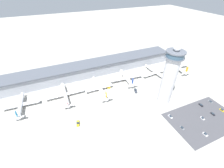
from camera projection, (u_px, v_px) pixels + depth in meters
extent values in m
plane|color=#9E9B93|center=(117.00, 106.00, 149.98)|extent=(1000.00, 1000.00, 0.00)
cube|color=#9399A3|center=(95.00, 68.00, 197.86)|extent=(220.56, 22.00, 14.29)
cube|color=#4C515B|center=(94.00, 63.00, 193.21)|extent=(220.56, 25.00, 1.60)
cylinder|color=silver|center=(168.00, 81.00, 141.88)|extent=(12.58, 12.58, 49.81)
cylinder|color=#565B66|center=(175.00, 57.00, 127.06)|extent=(16.48, 16.48, 0.80)
cylinder|color=#334C60|center=(175.00, 54.00, 125.63)|extent=(15.16, 15.16, 4.06)
cylinder|color=#565B66|center=(176.00, 52.00, 124.15)|extent=(16.48, 16.48, 1.00)
sphere|color=white|center=(177.00, 48.00, 122.10)|extent=(6.01, 6.01, 6.01)
cube|color=#424247|center=(203.00, 119.00, 136.88)|extent=(64.00, 40.00, 0.01)
cylinder|color=silver|center=(21.00, 105.00, 146.07)|extent=(5.09, 29.23, 3.48)
cone|color=silver|center=(22.00, 95.00, 158.32)|extent=(3.65, 3.32, 3.48)
cone|color=silver|center=(18.00, 117.00, 133.42)|extent=(3.36, 4.34, 3.13)
cube|color=silver|center=(21.00, 105.00, 146.87)|extent=(34.20, 6.28, 0.44)
cylinder|color=#A8A8B2|center=(13.00, 107.00, 146.24)|extent=(2.12, 3.93, 1.91)
cylinder|color=#A8A8B2|center=(29.00, 103.00, 150.24)|extent=(2.12, 3.93, 1.91)
cube|color=#197FB2|center=(16.00, 114.00, 130.14)|extent=(0.46, 2.81, 5.57)
cube|color=silver|center=(18.00, 117.00, 132.28)|extent=(9.84, 2.54, 0.24)
cylinder|color=black|center=(23.00, 98.00, 157.95)|extent=(0.28, 0.28, 2.45)
cylinder|color=black|center=(24.00, 106.00, 148.32)|extent=(0.28, 0.28, 2.45)
cylinder|color=black|center=(19.00, 108.00, 146.95)|extent=(0.28, 0.28, 2.45)
cylinder|color=white|center=(65.00, 94.00, 159.21)|extent=(3.87, 32.53, 3.55)
cone|color=white|center=(63.00, 85.00, 172.54)|extent=(3.58, 3.23, 3.55)
cone|color=white|center=(68.00, 105.00, 145.49)|extent=(3.24, 4.29, 3.19)
cube|color=white|center=(65.00, 94.00, 160.06)|extent=(40.87, 4.80, 0.44)
cylinder|color=#A8A8B2|center=(57.00, 96.00, 158.74)|extent=(1.99, 3.92, 1.95)
cylinder|color=#A8A8B2|center=(73.00, 92.00, 164.13)|extent=(1.99, 3.92, 1.95)
cube|color=red|center=(67.00, 102.00, 142.15)|extent=(0.33, 2.80, 5.68)
cube|color=white|center=(68.00, 106.00, 144.34)|extent=(9.96, 2.10, 0.24)
cylinder|color=black|center=(63.00, 88.00, 172.17)|extent=(0.28, 0.28, 2.31)
cylinder|color=black|center=(68.00, 96.00, 161.60)|extent=(0.28, 0.28, 2.31)
cylinder|color=black|center=(63.00, 97.00, 160.03)|extent=(0.28, 0.28, 2.31)
cylinder|color=white|center=(99.00, 88.00, 168.28)|extent=(4.33, 34.97, 4.16)
cone|color=white|center=(94.00, 79.00, 182.64)|extent=(4.18, 3.76, 4.16)
cone|color=white|center=(106.00, 98.00, 153.46)|extent=(3.77, 5.01, 3.74)
cube|color=white|center=(99.00, 88.00, 169.22)|extent=(32.07, 4.56, 0.44)
cylinder|color=#A8A8B2|center=(93.00, 90.00, 168.51)|extent=(2.31, 4.59, 2.29)
cylinder|color=#A8A8B2|center=(104.00, 87.00, 172.89)|extent=(2.31, 4.59, 2.29)
cube|color=orange|center=(106.00, 95.00, 149.55)|extent=(0.31, 2.80, 6.66)
cube|color=white|center=(106.00, 99.00, 152.17)|extent=(11.66, 2.06, 0.24)
cylinder|color=black|center=(95.00, 82.00, 182.18)|extent=(0.28, 0.28, 2.05)
cylinder|color=black|center=(102.00, 89.00, 170.97)|extent=(0.28, 0.28, 2.05)
cylinder|color=black|center=(97.00, 91.00, 169.07)|extent=(0.28, 0.28, 2.05)
cylinder|color=white|center=(126.00, 78.00, 183.65)|extent=(6.08, 25.49, 4.37)
cone|color=white|center=(122.00, 72.00, 194.79)|extent=(4.63, 4.23, 4.37)
cone|color=white|center=(132.00, 84.00, 172.00)|extent=(4.28, 5.50, 3.94)
cube|color=white|center=(126.00, 78.00, 184.48)|extent=(41.65, 7.20, 0.44)
cylinder|color=#A8A8B2|center=(119.00, 80.00, 183.66)|extent=(2.73, 4.96, 2.41)
cylinder|color=#A8A8B2|center=(132.00, 77.00, 188.38)|extent=(2.73, 4.96, 2.41)
cube|color=navy|center=(133.00, 81.00, 167.86)|extent=(0.49, 2.81, 7.00)
cube|color=white|center=(132.00, 85.00, 170.63)|extent=(12.36, 2.83, 0.24)
cylinder|color=black|center=(123.00, 75.00, 194.44)|extent=(0.28, 0.28, 2.67)
cylinder|color=black|center=(129.00, 80.00, 186.31)|extent=(0.28, 0.28, 2.67)
cylinder|color=black|center=(124.00, 81.00, 184.65)|extent=(0.28, 0.28, 2.67)
cylinder|color=white|center=(156.00, 72.00, 195.02)|extent=(6.42, 35.69, 3.68)
cone|color=white|center=(147.00, 66.00, 208.93)|extent=(3.93, 3.59, 3.68)
cone|color=white|center=(167.00, 80.00, 180.72)|extent=(3.64, 4.66, 3.31)
cube|color=white|center=(156.00, 72.00, 195.91)|extent=(39.62, 7.44, 0.44)
cylinder|color=#A8A8B2|center=(150.00, 74.00, 194.15)|extent=(2.33, 4.19, 2.02)
cylinder|color=#A8A8B2|center=(160.00, 71.00, 200.41)|extent=(2.33, 4.19, 2.02)
cube|color=#197FB2|center=(169.00, 77.00, 177.28)|extent=(0.52, 2.81, 5.89)
cube|color=white|center=(168.00, 80.00, 179.58)|extent=(10.43, 2.79, 0.24)
cylinder|color=black|center=(148.00, 69.00, 208.66)|extent=(0.28, 0.28, 2.37)
cylinder|color=black|center=(157.00, 74.00, 197.71)|extent=(0.28, 0.28, 2.37)
cylinder|color=black|center=(154.00, 75.00, 195.76)|extent=(0.28, 0.28, 2.37)
cylinder|color=white|center=(176.00, 66.00, 206.29)|extent=(5.96, 29.37, 4.21)
cone|color=white|center=(169.00, 61.00, 218.84)|extent=(4.43, 4.04, 4.21)
cone|color=white|center=(185.00, 73.00, 193.26)|extent=(4.09, 5.27, 3.79)
cube|color=white|center=(176.00, 67.00, 207.17)|extent=(39.34, 6.75, 0.44)
cylinder|color=#A8A8B2|center=(170.00, 68.00, 206.40)|extent=(2.59, 4.76, 2.32)
cylinder|color=#A8A8B2|center=(180.00, 66.00, 210.95)|extent=(2.59, 4.76, 2.32)
cube|color=orange|center=(187.00, 69.00, 189.28)|extent=(0.47, 2.81, 6.74)
cube|color=white|center=(186.00, 73.00, 191.93)|extent=(11.89, 2.71, 0.24)
cylinder|color=black|center=(170.00, 64.00, 218.52)|extent=(0.28, 0.28, 2.75)
cylinder|color=black|center=(178.00, 68.00, 208.98)|extent=(0.28, 0.28, 2.75)
cylinder|color=black|center=(174.00, 69.00, 207.35)|extent=(0.28, 0.28, 2.75)
cube|color=black|center=(107.00, 88.00, 175.09)|extent=(5.24, 6.00, 0.12)
cube|color=gold|center=(107.00, 87.00, 174.62)|extent=(5.94, 6.94, 1.73)
cube|color=#232D38|center=(107.00, 86.00, 173.98)|extent=(2.97, 2.93, 1.41)
cube|color=black|center=(78.00, 124.00, 132.05)|extent=(3.17, 5.40, 0.12)
cube|color=gold|center=(78.00, 124.00, 131.67)|extent=(3.46, 6.36, 1.43)
cube|color=#232D38|center=(78.00, 123.00, 130.43)|extent=(2.31, 2.18, 1.17)
cube|color=black|center=(136.00, 91.00, 169.49)|extent=(4.38, 6.59, 0.12)
cube|color=#2D333D|center=(136.00, 91.00, 169.11)|extent=(4.88, 7.72, 1.42)
cube|color=#232D38|center=(136.00, 90.00, 168.94)|extent=(2.81, 2.82, 1.16)
cube|color=black|center=(213.00, 114.00, 141.32)|extent=(1.84, 3.67, 0.12)
cube|color=black|center=(213.00, 114.00, 141.13)|extent=(1.94, 4.36, 0.74)
cube|color=#232D38|center=(213.00, 113.00, 140.82)|extent=(1.66, 2.42, 0.61)
cube|color=black|center=(182.00, 128.00, 128.20)|extent=(1.88, 3.46, 0.12)
cube|color=slate|center=(182.00, 128.00, 127.98)|extent=(1.97, 4.11, 0.87)
cube|color=#232D38|center=(182.00, 127.00, 127.59)|extent=(1.69, 2.28, 0.71)
cube|color=black|center=(201.00, 105.00, 151.03)|extent=(1.84, 3.92, 0.12)
cube|color=black|center=(201.00, 105.00, 150.82)|extent=(1.93, 4.66, 0.83)
cube|color=#232D38|center=(201.00, 105.00, 150.29)|extent=(1.67, 2.57, 0.68)
cube|color=black|center=(202.00, 119.00, 137.05)|extent=(1.84, 3.41, 0.12)
cube|color=silver|center=(202.00, 118.00, 136.87)|extent=(1.93, 4.05, 0.75)
cube|color=#232D38|center=(203.00, 118.00, 136.54)|extent=(1.66, 2.25, 0.61)
cube|color=black|center=(170.00, 117.00, 138.68)|extent=(1.78, 3.97, 0.12)
cube|color=silver|center=(170.00, 117.00, 138.49)|extent=(1.87, 4.72, 0.77)
cube|color=#232D38|center=(171.00, 116.00, 137.99)|extent=(1.61, 2.61, 0.63)
cube|color=black|center=(205.00, 135.00, 123.14)|extent=(1.85, 3.50, 0.12)
cube|color=silver|center=(205.00, 134.00, 122.93)|extent=(1.93, 4.16, 0.84)
cube|color=#232D38|center=(205.00, 134.00, 122.56)|extent=(1.68, 2.30, 0.69)
cube|color=black|center=(222.00, 110.00, 145.32)|extent=(1.93, 3.75, 0.12)
cube|color=gold|center=(222.00, 110.00, 145.10)|extent=(2.03, 4.46, 0.88)
cube|color=#232D38|center=(222.00, 110.00, 144.72)|extent=(1.73, 2.48, 0.72)
cube|color=black|center=(210.00, 102.00, 155.01)|extent=(1.80, 4.00, 0.12)
cube|color=slate|center=(210.00, 102.00, 154.81)|extent=(1.89, 4.76, 0.82)
cube|color=#232D38|center=(211.00, 101.00, 154.29)|extent=(1.61, 2.64, 0.67)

